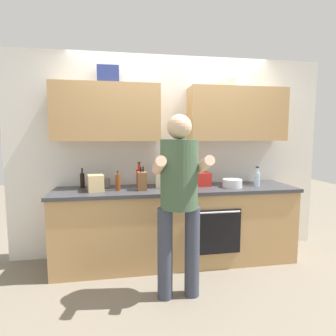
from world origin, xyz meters
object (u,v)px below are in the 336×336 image
knife_block (142,181)px  person_standing (179,192)px  bottle_water (257,178)px  grocery_bag_crisps (200,179)px  grocery_bag_bread (96,183)px  grocery_bag_rice (165,178)px  bottle_vinegar (118,182)px  mixing_bowl (232,183)px  bottle_syrup (187,181)px  bottle_soy (82,180)px  bottle_hotsauce (139,177)px  cup_stoneware (107,183)px

knife_block → person_standing: bearing=-67.1°
bottle_water → grocery_bag_crisps: size_ratio=0.98×
grocery_bag_bread → grocery_bag_rice: bearing=7.0°
knife_block → grocery_bag_crisps: bearing=12.4°
bottle_vinegar → grocery_bag_crisps: 1.00m
bottle_water → mixing_bowl: bearing=-174.1°
mixing_bowl → knife_block: size_ratio=0.87×
bottle_syrup → knife_block: bearing=171.6°
bottle_vinegar → grocery_bag_bread: 0.24m
bottle_water → bottle_soy: size_ratio=1.02×
knife_block → bottle_vinegar: bearing=175.9°
bottle_hotsauce → grocery_bag_rice: bottle_hotsauce is taller
bottle_hotsauce → mixing_bowl: 1.11m
bottle_hotsauce → grocery_bag_rice: size_ratio=1.28×
knife_block → bottle_soy: bearing=160.1°
person_standing → bottle_hotsauce: size_ratio=5.60×
knife_block → grocery_bag_rice: bearing=22.7°
bottle_vinegar → bottle_soy: 0.47m
bottle_water → cup_stoneware: bearing=173.5°
bottle_soy → knife_block: (0.68, -0.25, 0.01)m
person_standing → knife_block: (-0.29, 0.68, 0.00)m
bottle_soy → mixing_bowl: bottle_soy is taller
bottle_soy → cup_stoneware: size_ratio=2.15×
grocery_bag_bread → grocery_bag_crisps: (1.23, 0.14, -0.01)m
bottle_soy → grocery_bag_bread: 0.28m
grocery_bag_rice → mixing_bowl: bearing=-9.2°
bottle_hotsauce → bottle_syrup: size_ratio=1.20×
bottle_hotsauce → grocery_bag_rice: (0.30, -0.03, -0.00)m
bottle_vinegar → grocery_bag_rice: 0.56m
cup_stoneware → grocery_bag_bread: size_ratio=0.56×
mixing_bowl → bottle_hotsauce: bearing=171.6°
knife_block → grocery_bag_crisps: size_ratio=1.09×
person_standing → grocery_bag_crisps: bearing=62.6°
bottle_soy → grocery_bag_rice: size_ratio=0.99×
mixing_bowl → knife_block: (-1.07, 0.01, 0.05)m
bottle_hotsauce → cup_stoneware: bottle_hotsauce is taller
person_standing → knife_block: 0.74m
bottle_water → mixing_bowl: bottle_water is taller
bottle_syrup → grocery_bag_bread: 1.02m
bottle_soy → bottle_syrup: (1.18, -0.32, 0.01)m
mixing_bowl → grocery_bag_rice: grocery_bag_rice is taller
bottle_soy → knife_block: size_ratio=0.88×
mixing_bowl → grocery_bag_rice: 0.81m
grocery_bag_crisps → grocery_bag_rice: 0.44m
bottle_vinegar → mixing_bowl: size_ratio=0.96×
bottle_vinegar → bottle_hotsauce: 0.28m
person_standing → bottle_soy: bearing=136.3°
person_standing → bottle_soy: person_standing is taller
person_standing → grocery_bag_bread: person_standing is taller
bottle_soy → grocery_bag_rice: (0.96, -0.13, 0.03)m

